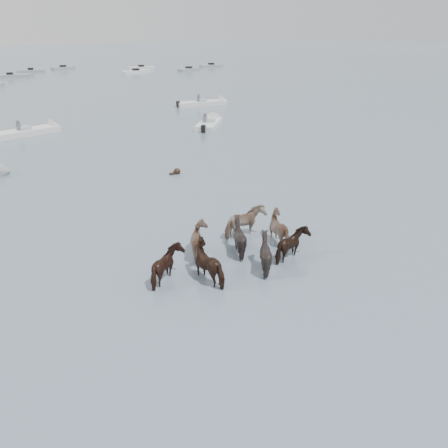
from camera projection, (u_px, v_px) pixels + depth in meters
ground at (212, 296)px, 15.35m from camera, size 400.00×400.00×0.00m
pony_herd at (239, 245)px, 17.65m from camera, size 7.21×3.81×1.57m
swimming_pony at (176, 172)px, 27.79m from camera, size 0.72×0.44×0.44m
motorboat_c at (34, 131)px, 37.82m from camera, size 6.22×2.43×1.92m
motorboat_d at (211, 123)px, 40.87m from camera, size 4.81×4.66×1.92m
motorboat_e at (208, 103)px, 51.07m from camera, size 6.26×2.91×1.92m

